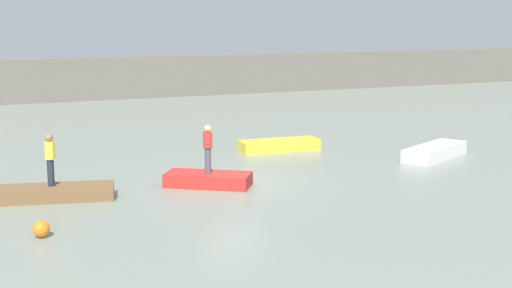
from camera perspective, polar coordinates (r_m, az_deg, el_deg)
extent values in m
plane|color=gray|center=(25.32, -1.74, -3.15)|extent=(120.00, 120.00, 0.00)
cube|color=#666056|center=(51.81, -13.55, 5.09)|extent=(80.00, 1.20, 3.01)
cube|color=brown|center=(23.86, -16.08, -3.80)|extent=(4.08, 2.00, 0.47)
cube|color=red|center=(24.85, -3.86, -2.87)|extent=(3.13, 2.70, 0.47)
cube|color=gold|center=(31.38, 1.87, -0.09)|extent=(3.61, 1.30, 0.50)
cube|color=white|center=(30.72, 14.17, -0.59)|extent=(3.88, 2.76, 0.52)
cylinder|color=#232838|center=(23.71, -16.15, -2.22)|extent=(0.22, 0.22, 0.88)
cylinder|color=yellow|center=(23.57, -16.24, -0.49)|extent=(0.32, 0.32, 0.58)
sphere|color=#936B4C|center=(23.50, -16.29, 0.51)|extent=(0.25, 0.25, 0.25)
cylinder|color=#4C4C56|center=(24.71, -3.88, -1.32)|extent=(0.22, 0.22, 0.90)
cylinder|color=red|center=(24.58, -3.90, 0.35)|extent=(0.32, 0.32, 0.56)
sphere|color=beige|center=(24.51, -3.91, 1.25)|extent=(0.22, 0.22, 0.22)
sphere|color=orange|center=(19.98, -16.86, -6.54)|extent=(0.46, 0.46, 0.46)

